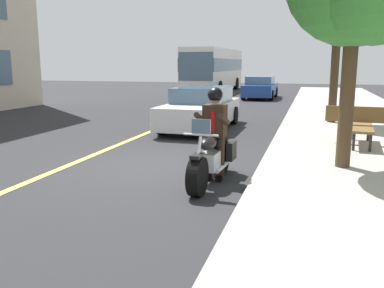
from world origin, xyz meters
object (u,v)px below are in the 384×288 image
Objects in this scene: bus_near at (214,68)px; car_silver at (260,88)px; bench_sidewalk at (362,123)px; rider_main at (215,125)px; car_dark at (201,108)px; motorcycle_main at (212,158)px.

bus_near is 2.40× the size of car_silver.
bus_near reaches higher than bench_sidewalk.
car_dark is at bearing -162.72° from rider_main.
car_silver is at bearing -163.98° from bench_sidewalk.
rider_main is 19.15m from car_silver.
rider_main is 4.70m from bench_sidewalk.
motorcycle_main is at bearing -1.53° from rider_main.
car_silver is at bearing 178.43° from car_dark.
motorcycle_main is 1.21× the size of bench_sidewalk.
bus_near is at bearing -168.02° from car_dark.
car_silver is (5.83, 4.39, -1.18)m from bus_near.
motorcycle_main is 0.48× the size of car_silver.
bench_sidewalk is (15.45, 4.43, 0.02)m from car_silver.
car_dark is (-6.12, -1.84, 0.24)m from motorcycle_main.
motorcycle_main is at bearing 13.16° from bus_near.
motorcycle_main is 0.61m from rider_main.
bench_sidewalk is (-3.64, 2.95, -0.32)m from rider_main.
car_silver reaches higher than bench_sidewalk.
rider_main is 6.22m from car_dark.
bench_sidewalk is at bearing 22.53° from bus_near.
motorcycle_main is at bearing 16.74° from car_dark.
rider_main is 25.61m from bus_near.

